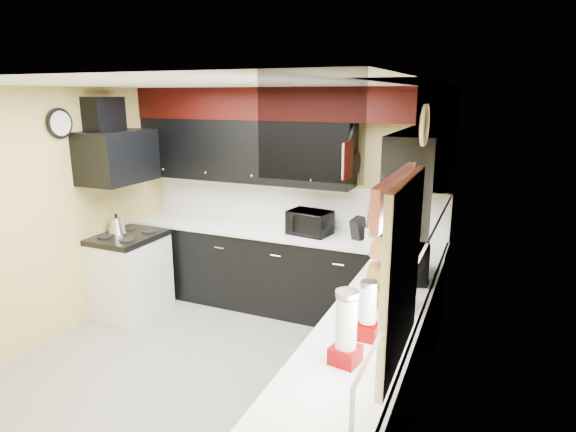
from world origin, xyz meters
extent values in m
plane|color=gray|center=(0.00, 0.00, 0.00)|extent=(3.60, 3.60, 0.00)
cube|color=#E0C666|center=(0.00, 1.80, 1.25)|extent=(3.60, 0.06, 2.50)
cube|color=#E0C666|center=(1.80, 0.00, 1.25)|extent=(0.06, 3.60, 2.50)
cube|color=#E0C666|center=(-1.80, 0.00, 1.25)|extent=(0.06, 3.60, 2.50)
cube|color=white|center=(0.00, 0.00, 2.50)|extent=(3.60, 3.60, 0.06)
cube|color=black|center=(0.00, 1.50, 0.45)|extent=(3.60, 0.60, 0.90)
cube|color=black|center=(1.50, -0.30, 0.45)|extent=(0.60, 3.00, 0.90)
cube|color=white|center=(0.00, 1.50, 0.92)|extent=(3.62, 0.64, 0.04)
cube|color=white|center=(1.50, -0.30, 0.92)|extent=(0.64, 3.02, 0.04)
cube|color=white|center=(0.00, 1.79, 1.19)|extent=(3.60, 0.02, 0.50)
cube|color=white|center=(1.79, 0.00, 1.19)|extent=(0.02, 3.60, 0.50)
cube|color=black|center=(-0.50, 1.62, 1.80)|extent=(2.60, 0.35, 0.70)
cube|color=black|center=(1.62, 0.90, 1.80)|extent=(0.35, 1.80, 0.70)
cube|color=black|center=(0.00, 1.62, 2.33)|extent=(3.60, 0.36, 0.35)
cube|color=black|center=(1.62, -0.18, 2.33)|extent=(0.36, 3.24, 0.35)
cube|color=white|center=(-1.50, 0.75, 0.43)|extent=(0.60, 0.75, 0.86)
cube|color=black|center=(-1.50, 0.75, 0.89)|extent=(0.62, 0.77, 0.06)
cube|color=black|center=(-1.55, 0.75, 1.78)|extent=(0.50, 0.78, 0.55)
cube|color=black|center=(-1.68, 0.75, 2.20)|extent=(0.24, 0.40, 0.40)
cube|color=red|center=(1.73, -0.90, 1.95)|extent=(0.04, 0.88, 0.20)
cube|color=white|center=(0.83, 1.30, 1.80)|extent=(0.03, 0.26, 0.35)
imported|color=black|center=(0.37, 1.50, 1.07)|extent=(0.50, 0.44, 0.26)
imported|color=black|center=(1.55, 0.67, 1.09)|extent=(0.47, 0.61, 0.30)
cylinder|color=silver|center=(1.05, 1.49, 1.01)|extent=(0.15, 0.15, 0.14)
cube|color=black|center=(0.91, 1.52, 1.06)|extent=(0.15, 0.17, 0.23)
camera|label=1|loc=(2.17, -3.22, 2.42)|focal=30.00mm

